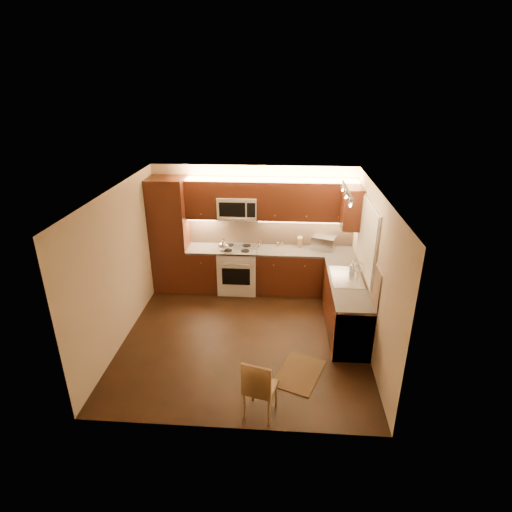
# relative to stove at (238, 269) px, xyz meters

# --- Properties ---
(floor) EXTENTS (4.00, 4.00, 0.01)m
(floor) POSITION_rel_stove_xyz_m (0.30, -1.68, -0.46)
(floor) COLOR black
(floor) RESTS_ON ground
(ceiling) EXTENTS (4.00, 4.00, 0.01)m
(ceiling) POSITION_rel_stove_xyz_m (0.30, -1.68, 2.04)
(ceiling) COLOR beige
(ceiling) RESTS_ON ground
(wall_back) EXTENTS (4.00, 0.01, 2.50)m
(wall_back) POSITION_rel_stove_xyz_m (0.30, 0.32, 0.79)
(wall_back) COLOR #C2AC8E
(wall_back) RESTS_ON ground
(wall_front) EXTENTS (4.00, 0.01, 2.50)m
(wall_front) POSITION_rel_stove_xyz_m (0.30, -3.67, 0.79)
(wall_front) COLOR #C2AC8E
(wall_front) RESTS_ON ground
(wall_left) EXTENTS (0.01, 4.00, 2.50)m
(wall_left) POSITION_rel_stove_xyz_m (-1.70, -1.68, 0.79)
(wall_left) COLOR #C2AC8E
(wall_left) RESTS_ON ground
(wall_right) EXTENTS (0.01, 4.00, 2.50)m
(wall_right) POSITION_rel_stove_xyz_m (2.30, -1.68, 0.79)
(wall_right) COLOR #C2AC8E
(wall_right) RESTS_ON ground
(pantry) EXTENTS (0.70, 0.60, 2.30)m
(pantry) POSITION_rel_stove_xyz_m (-1.35, 0.02, 0.69)
(pantry) COLOR #441B0E
(pantry) RESTS_ON floor
(base_cab_back_left) EXTENTS (0.62, 0.60, 0.86)m
(base_cab_back_left) POSITION_rel_stove_xyz_m (-0.69, 0.02, -0.03)
(base_cab_back_left) COLOR #441B0E
(base_cab_back_left) RESTS_ON floor
(counter_back_left) EXTENTS (0.62, 0.60, 0.04)m
(counter_back_left) POSITION_rel_stove_xyz_m (-0.69, 0.02, 0.42)
(counter_back_left) COLOR #353230
(counter_back_left) RESTS_ON base_cab_back_left
(base_cab_back_right) EXTENTS (1.92, 0.60, 0.86)m
(base_cab_back_right) POSITION_rel_stove_xyz_m (1.34, 0.02, -0.03)
(base_cab_back_right) COLOR #441B0E
(base_cab_back_right) RESTS_ON floor
(counter_back_right) EXTENTS (1.92, 0.60, 0.04)m
(counter_back_right) POSITION_rel_stove_xyz_m (1.34, 0.02, 0.42)
(counter_back_right) COLOR #353230
(counter_back_right) RESTS_ON base_cab_back_right
(base_cab_right) EXTENTS (0.60, 2.00, 0.86)m
(base_cab_right) POSITION_rel_stove_xyz_m (2.00, -1.28, -0.03)
(base_cab_right) COLOR #441B0E
(base_cab_right) RESTS_ON floor
(counter_right) EXTENTS (0.60, 2.00, 0.04)m
(counter_right) POSITION_rel_stove_xyz_m (2.00, -1.28, 0.42)
(counter_right) COLOR #353230
(counter_right) RESTS_ON base_cab_right
(dishwasher) EXTENTS (0.58, 0.60, 0.84)m
(dishwasher) POSITION_rel_stove_xyz_m (2.00, -1.98, -0.03)
(dishwasher) COLOR silver
(dishwasher) RESTS_ON floor
(backsplash_back) EXTENTS (3.30, 0.02, 0.60)m
(backsplash_back) POSITION_rel_stove_xyz_m (0.65, 0.31, 0.74)
(backsplash_back) COLOR #A38064
(backsplash_back) RESTS_ON wall_back
(backsplash_right) EXTENTS (0.02, 2.00, 0.60)m
(backsplash_right) POSITION_rel_stove_xyz_m (2.29, -1.28, 0.74)
(backsplash_right) COLOR #A38064
(backsplash_right) RESTS_ON wall_right
(upper_cab_back_left) EXTENTS (0.62, 0.35, 0.75)m
(upper_cab_back_left) POSITION_rel_stove_xyz_m (-0.69, 0.15, 1.42)
(upper_cab_back_left) COLOR #441B0E
(upper_cab_back_left) RESTS_ON wall_back
(upper_cab_back_right) EXTENTS (1.92, 0.35, 0.75)m
(upper_cab_back_right) POSITION_rel_stove_xyz_m (1.34, 0.15, 1.42)
(upper_cab_back_right) COLOR #441B0E
(upper_cab_back_right) RESTS_ON wall_back
(upper_cab_bridge) EXTENTS (0.76, 0.35, 0.31)m
(upper_cab_bridge) POSITION_rel_stove_xyz_m (0.00, 0.15, 1.63)
(upper_cab_bridge) COLOR #441B0E
(upper_cab_bridge) RESTS_ON wall_back
(upper_cab_right_corner) EXTENTS (0.35, 0.50, 0.75)m
(upper_cab_right_corner) POSITION_rel_stove_xyz_m (2.12, -0.28, 1.42)
(upper_cab_right_corner) COLOR #441B0E
(upper_cab_right_corner) RESTS_ON wall_right
(stove) EXTENTS (0.76, 0.65, 0.92)m
(stove) POSITION_rel_stove_xyz_m (0.00, 0.00, 0.00)
(stove) COLOR silver
(stove) RESTS_ON floor
(microwave) EXTENTS (0.76, 0.38, 0.44)m
(microwave) POSITION_rel_stove_xyz_m (0.00, 0.14, 1.26)
(microwave) COLOR silver
(microwave) RESTS_ON wall_back
(window_frame) EXTENTS (0.03, 1.44, 1.24)m
(window_frame) POSITION_rel_stove_xyz_m (2.29, -1.12, 1.14)
(window_frame) COLOR silver
(window_frame) RESTS_ON wall_right
(window_blinds) EXTENTS (0.02, 1.36, 1.16)m
(window_blinds) POSITION_rel_stove_xyz_m (2.27, -1.12, 1.14)
(window_blinds) COLOR silver
(window_blinds) RESTS_ON wall_right
(sink) EXTENTS (0.52, 0.86, 0.15)m
(sink) POSITION_rel_stove_xyz_m (2.00, -1.12, 0.52)
(sink) COLOR silver
(sink) RESTS_ON counter_right
(faucet) EXTENTS (0.20, 0.04, 0.30)m
(faucet) POSITION_rel_stove_xyz_m (2.18, -1.12, 0.59)
(faucet) COLOR silver
(faucet) RESTS_ON counter_right
(track_light_bar) EXTENTS (0.04, 1.20, 0.03)m
(track_light_bar) POSITION_rel_stove_xyz_m (1.85, -1.27, 2.00)
(track_light_bar) COLOR silver
(track_light_bar) RESTS_ON ceiling
(kettle) EXTENTS (0.22, 0.22, 0.24)m
(kettle) POSITION_rel_stove_xyz_m (-0.26, -0.13, 0.58)
(kettle) COLOR silver
(kettle) RESTS_ON stove
(toaster_oven) EXTENTS (0.52, 0.46, 0.26)m
(toaster_oven) POSITION_rel_stove_xyz_m (1.71, 0.15, 0.57)
(toaster_oven) COLOR silver
(toaster_oven) RESTS_ON counter_back_right
(knife_block) EXTENTS (0.11, 0.16, 0.20)m
(knife_block) POSITION_rel_stove_xyz_m (1.24, 0.22, 0.54)
(knife_block) COLOR olive
(knife_block) RESTS_ON counter_back_right
(spice_jar_a) EXTENTS (0.04, 0.04, 0.10)m
(spice_jar_a) POSITION_rel_stove_xyz_m (0.44, 0.14, 0.49)
(spice_jar_a) COLOR silver
(spice_jar_a) RESTS_ON counter_back_right
(spice_jar_b) EXTENTS (0.06, 0.06, 0.09)m
(spice_jar_b) POSITION_rel_stove_xyz_m (0.44, 0.26, 0.48)
(spice_jar_b) COLOR brown
(spice_jar_b) RESTS_ON counter_back_right
(spice_jar_c) EXTENTS (0.05, 0.05, 0.10)m
(spice_jar_c) POSITION_rel_stove_xyz_m (0.87, 0.23, 0.49)
(spice_jar_c) COLOR silver
(spice_jar_c) RESTS_ON counter_back_right
(spice_jar_d) EXTENTS (0.06, 0.06, 0.08)m
(spice_jar_d) POSITION_rel_stove_xyz_m (0.80, 0.21, 0.48)
(spice_jar_d) COLOR olive
(spice_jar_d) RESTS_ON counter_back_right
(soap_bottle) EXTENTS (0.12, 0.12, 0.22)m
(soap_bottle) POSITION_rel_stove_xyz_m (2.12, -0.91, 0.55)
(soap_bottle) COLOR silver
(soap_bottle) RESTS_ON counter_right
(rug) EXTENTS (0.85, 1.02, 0.01)m
(rug) POSITION_rel_stove_xyz_m (1.20, -2.58, -0.45)
(rug) COLOR black
(rug) RESTS_ON floor
(dining_chair) EXTENTS (0.47, 0.47, 0.86)m
(dining_chair) POSITION_rel_stove_xyz_m (0.67, -3.38, -0.03)
(dining_chair) COLOR olive
(dining_chair) RESTS_ON floor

